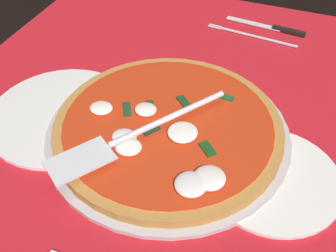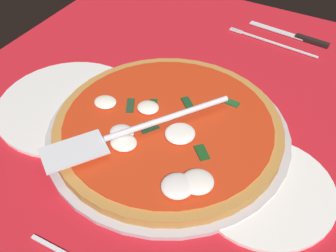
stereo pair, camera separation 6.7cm
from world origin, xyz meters
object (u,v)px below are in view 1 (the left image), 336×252
pizza_server (134,134)px  place_setting_near (262,33)px  dinner_plate_left (272,178)px  dinner_plate_right (62,115)px  pizza (168,127)px

pizza_server → place_setting_near: size_ratio=1.28×
pizza_server → dinner_plate_left: bearing=131.4°
dinner_plate_right → place_setting_near: 48.58cm
dinner_plate_left → pizza: bearing=-10.0°
dinner_plate_left → dinner_plate_right: same height
dinner_plate_left → pizza: pizza is taller
dinner_plate_left → place_setting_near: 42.49cm
pizza → pizza_server: bearing=59.1°
dinner_plate_left → pizza: 18.39cm
dinner_plate_right → pizza_server: bearing=167.1°
dinner_plate_right → place_setting_near: size_ratio=1.20×
pizza → place_setting_near: (-8.18, -38.14, -1.79)cm
pizza → place_setting_near: 39.05cm
dinner_plate_right → dinner_plate_left: bearing=178.2°
dinner_plate_left → pizza_server: size_ratio=0.75×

